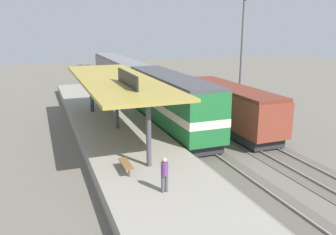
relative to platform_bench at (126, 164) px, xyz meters
name	(u,v)px	position (x,y,z in m)	size (l,w,h in m)	color
ground_plane	(196,130)	(8.00, 8.36, -1.34)	(120.00, 120.00, 0.00)	#666056
track_near	(173,132)	(6.00, 8.36, -1.31)	(3.20, 110.00, 0.16)	#565249
track_far	(223,127)	(10.60, 8.36, -1.31)	(3.20, 110.00, 0.16)	#565249
platform	(118,133)	(1.40, 8.36, -0.89)	(6.00, 44.00, 0.90)	gray
station_canopy	(116,81)	(1.40, 8.27, 3.19)	(5.20, 18.00, 4.70)	#47474C
platform_bench	(126,164)	(0.00, 0.00, 0.00)	(0.44, 1.70, 0.50)	#333338
locomotive	(170,102)	(6.00, 9.13, 1.07)	(2.93, 14.43, 4.44)	#28282D
passenger_carriage_single	(120,75)	(6.00, 27.13, 0.97)	(2.90, 20.00, 4.24)	#28282D
freight_car	(230,107)	(10.60, 7.43, 0.63)	(2.80, 12.00, 3.54)	#28282D
light_mast	(243,26)	(13.80, 11.04, 7.05)	(1.10, 1.10, 11.70)	slate
person_waiting	(165,173)	(1.13, -2.89, 0.51)	(0.34, 0.34, 1.71)	#4C4C51
person_walking	(92,101)	(0.44, 14.29, 0.51)	(0.34, 0.34, 1.71)	navy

